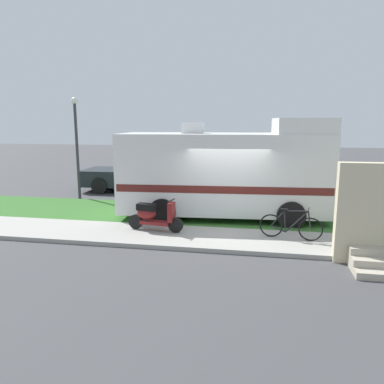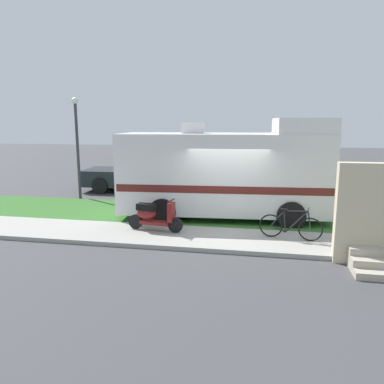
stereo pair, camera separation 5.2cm
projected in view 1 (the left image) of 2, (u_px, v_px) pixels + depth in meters
The scene contains 11 objects.
ground_plane at pixel (227, 230), 11.62m from camera, with size 80.00×80.00×0.00m, color #424244.
sidewalk at pixel (223, 239), 10.45m from camera, with size 24.00×2.00×0.12m.
grass_strip at pixel (231, 216), 13.07m from camera, with size 24.00×3.40×0.08m.
motorhome_rv at pixel (227, 172), 12.66m from camera, with size 7.10×2.86×3.43m.
scooter at pixel (153, 216), 11.05m from camera, with size 1.73×0.54×0.97m.
bicycle at pixel (291, 226), 10.26m from camera, with size 1.70×0.52×0.88m.
pickup_truck_near at pixel (147, 172), 17.85m from camera, with size 5.07×2.32×1.75m.
porch_steps at pixel (381, 225), 8.57m from camera, with size 2.00×1.26×2.40m.
bottle_green at pixel (384, 247), 9.35m from camera, with size 0.07×0.07×0.25m.
bottle_spare at pixel (384, 249), 9.16m from camera, with size 0.06×0.06×0.26m.
street_lamp_post at pixel (76, 138), 15.82m from camera, with size 0.28×0.28×4.32m.
Camera 1 is at (0.94, -11.22, 3.32)m, focal length 34.81 mm.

